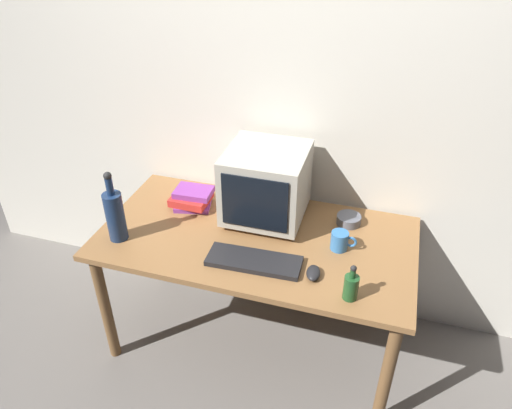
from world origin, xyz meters
TOP-DOWN VIEW (x-y plane):
  - ground_plane at (0.00, 0.00)m, footprint 6.00×6.00m
  - back_wall at (0.00, 0.45)m, footprint 4.00×0.08m
  - desk at (0.00, 0.00)m, footprint 1.50×0.78m
  - crt_monitor at (-0.00, 0.17)m, footprint 0.38×0.39m
  - keyboard at (0.05, -0.19)m, footprint 0.43×0.17m
  - computer_mouse at (0.32, -0.20)m, footprint 0.07×0.11m
  - bottle_tall at (-0.62, -0.20)m, footprint 0.09×0.09m
  - bottle_short at (0.49, -0.29)m, footprint 0.06×0.06m
  - book_stack at (-0.39, 0.15)m, footprint 0.21×0.18m
  - mug at (0.40, 0.02)m, footprint 0.12×0.08m
  - cd_spindle at (0.41, 0.23)m, footprint 0.12×0.12m

SIDE VIEW (x-z plane):
  - ground_plane at x=0.00m, z-range 0.00..0.00m
  - desk at x=0.00m, z-range 0.27..0.98m
  - keyboard at x=0.05m, z-range 0.71..0.73m
  - computer_mouse at x=0.32m, z-range 0.71..0.74m
  - cd_spindle at x=0.41m, z-range 0.71..0.75m
  - mug at x=0.40m, z-range 0.71..0.80m
  - book_stack at x=-0.39m, z-range 0.71..0.80m
  - bottle_short at x=0.49m, z-range 0.68..0.85m
  - bottle_tall at x=-0.62m, z-range 0.66..1.02m
  - crt_monitor at x=0.00m, z-range 0.71..1.08m
  - back_wall at x=0.00m, z-range 0.00..2.50m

